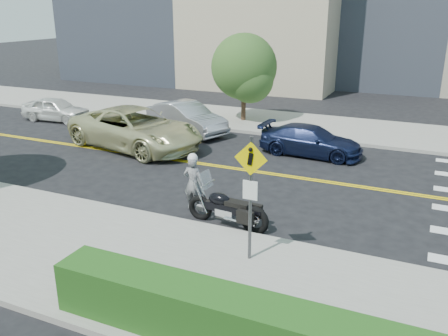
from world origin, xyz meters
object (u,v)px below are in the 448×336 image
parked_car_silver (186,118)px  parked_car_blue (311,141)px  parked_car_white (56,109)px  motorcycle (228,201)px  suv (136,128)px  motorcyclist (193,182)px  pedestrian_sign (250,187)px

parked_car_silver → parked_car_blue: (6.39, -1.05, -0.13)m
parked_car_white → parked_car_silver: 7.64m
motorcycle → parked_car_blue: motorcycle is taller
motorcycle → parked_car_silver: size_ratio=0.54×
suv → parked_car_blue: bearing=-61.3°
parked_car_white → parked_car_blue: parked_car_white is taller
suv → parked_car_silver: 3.23m
parked_car_silver → parked_car_blue: bearing=-77.7°
motorcyclist → parked_car_silver: size_ratio=0.39×
motorcycle → suv: suv is taller
pedestrian_sign → suv: 10.78m
parked_car_silver → pedestrian_sign: bearing=-123.1°
motorcycle → suv: size_ratio=0.39×
motorcycle → parked_car_blue: 7.50m
suv → parked_car_silver: (0.75, 3.14, -0.12)m
pedestrian_sign → motorcyclist: pedestrian_sign is taller
motorcycle → parked_car_white: motorcycle is taller
pedestrian_sign → parked_car_blue: 9.34m
motorcycle → parked_car_silver: bearing=129.8°
suv → parked_car_blue: size_ratio=1.48×
pedestrian_sign → suv: pedestrian_sign is taller
suv → parked_car_silver: size_ratio=1.38×
motorcyclist → parked_car_silver: (-4.56, 7.93, -0.14)m
pedestrian_sign → motorcycle: bearing=127.6°
motorcyclist → suv: size_ratio=0.28×
parked_car_white → parked_car_blue: (14.01, -0.50, -0.01)m
pedestrian_sign → suv: bearing=138.4°
parked_car_silver → parked_car_blue: parked_car_silver is taller
suv → parked_car_white: suv is taller
motorcyclist → parked_car_silver: motorcyclist is taller
suv → parked_car_blue: suv is taller
motorcyclist → suv: 7.16m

